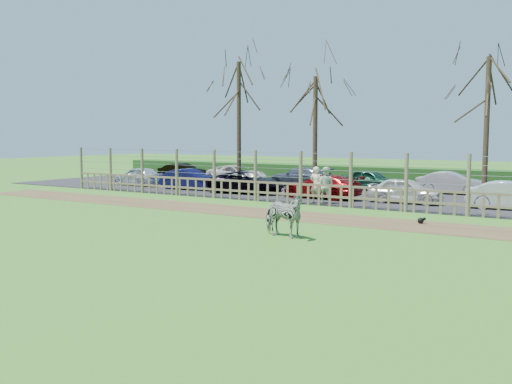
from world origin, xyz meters
The scene contains 23 objects.
ground centered at (0.00, 0.00, 0.00)m, with size 120.00×120.00×0.00m, color #529030.
dirt_strip centered at (0.00, 4.50, 0.01)m, with size 34.00×2.80×0.01m, color brown.
asphalt centered at (0.00, 14.50, 0.02)m, with size 44.00×13.00×0.04m, color #232326.
hedge centered at (0.00, 21.50, 0.55)m, with size 46.00×2.00×1.10m, color #1E4716.
fence centered at (0.00, 8.00, 0.80)m, with size 30.16×0.16×2.50m.
tree_left centered at (-6.50, 12.50, 5.62)m, with size 4.80×4.80×7.88m.
tree_mid centered at (-2.00, 13.50, 4.87)m, with size 4.80×4.80×6.83m.
tree_right centered at (7.00, 14.00, 5.24)m, with size 4.80×4.80×7.35m.
zebra centered at (3.57, 0.00, 0.71)m, with size 0.77×1.68×1.42m, color gray.
visitor_a centered at (0.51, 8.60, 0.90)m, with size 0.63×0.41×1.72m, color beige.
visitor_b centered at (0.96, 8.63, 0.90)m, with size 0.84×0.65×1.72m, color beige.
crow centered at (6.48, 5.14, 0.12)m, with size 0.31×0.23×0.25m.
car_0 centered at (-13.29, 11.12, 0.64)m, with size 1.42×3.52×1.20m, color silver.
car_1 centered at (-8.84, 10.77, 0.64)m, with size 1.27×3.64×1.20m, color #110F45.
car_2 centered at (-4.81, 10.70, 0.64)m, with size 1.99×4.32×1.20m, color black.
car_3 centered at (-0.18, 10.62, 0.64)m, with size 1.68×4.13×1.20m, color maroon.
car_4 centered at (4.09, 10.83, 0.64)m, with size 1.42×3.52×1.20m, color silver.
car_5 centered at (8.67, 10.98, 0.64)m, with size 1.27×3.64×1.20m, color white.
car_7 centered at (-13.54, 15.88, 0.64)m, with size 1.27×3.64×1.20m, color black.
car_8 centered at (-8.96, 15.91, 0.64)m, with size 1.99×4.32×1.20m, color silver.
car_9 centered at (-4.35, 16.15, 0.64)m, with size 1.68×4.13×1.20m, color #4F5466.
car_10 centered at (0.40, 16.01, 0.64)m, with size 1.42×3.52×1.20m, color #15432E.
car_11 centered at (4.85, 16.39, 0.64)m, with size 1.27×3.64×1.20m, color beige.
Camera 1 is at (12.37, -15.53, 3.22)m, focal length 40.00 mm.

